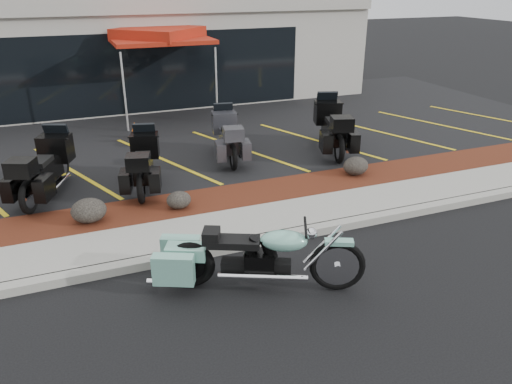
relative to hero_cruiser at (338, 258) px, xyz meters
name	(u,v)px	position (x,y,z in m)	size (l,w,h in m)	color
ground	(238,278)	(-1.28, 0.86, -0.56)	(90.00, 90.00, 0.00)	black
curb	(221,248)	(-1.28, 1.76, -0.48)	(24.00, 0.25, 0.15)	gray
sidewalk	(210,231)	(-1.28, 2.46, -0.48)	(24.00, 1.20, 0.15)	gray
mulch_bed	(193,205)	(-1.28, 3.66, -0.48)	(24.00, 1.20, 0.16)	#3A150D
upper_lot	(146,135)	(-1.28, 9.06, -0.48)	(26.00, 9.60, 0.15)	black
dealership_building	(113,44)	(-1.28, 15.33, 1.45)	(18.00, 8.16, 4.00)	#A39F94
boulder_left	(89,211)	(-3.33, 3.49, -0.17)	(0.66, 0.55, 0.47)	black
boulder_mid	(179,200)	(-1.61, 3.47, -0.22)	(0.49, 0.41, 0.35)	black
boulder_right	(356,166)	(2.68, 3.76, -0.18)	(0.61, 0.51, 0.43)	black
hero_cruiser	(338,258)	(0.00, 0.00, 0.00)	(3.17, 0.80, 1.12)	#7CC1AC
touring_black_front	(59,153)	(-3.72, 5.89, 0.27)	(2.32, 0.89, 1.35)	black
touring_black_mid	(146,150)	(-1.86, 5.54, 0.22)	(2.17, 0.83, 1.26)	black
touring_grey	(224,126)	(0.41, 6.70, 0.23)	(2.20, 0.84, 1.28)	#303136
touring_black_rear	(326,117)	(3.28, 6.31, 0.30)	(2.45, 0.94, 1.43)	black
traffic_cone	(135,130)	(-1.65, 8.62, -0.17)	(0.34, 0.34, 0.47)	#E85807
popup_canopy	(159,36)	(-0.32, 10.88, 2.16)	(3.34, 3.34, 2.83)	silver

